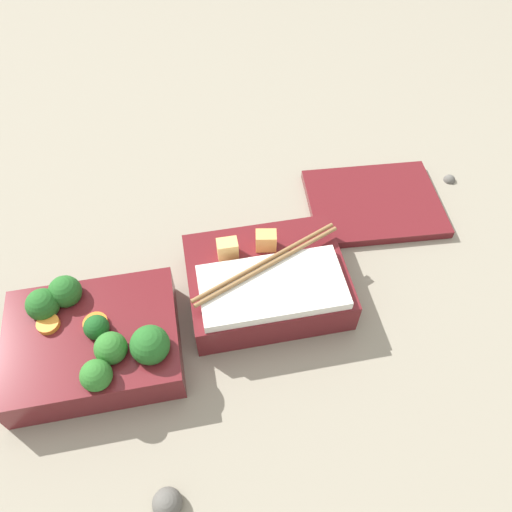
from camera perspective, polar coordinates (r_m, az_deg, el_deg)
The scene contains 6 objects.
ground_plane at distance 0.62m, azimuth -7.87°, elevation -7.79°, with size 3.00×3.00×0.00m, color gray.
bento_tray_vegetable at distance 0.59m, azimuth -17.95°, elevation -9.23°, with size 0.19×0.15×0.08m.
bento_tray_rice at distance 0.61m, azimuth 1.27°, elevation -2.93°, with size 0.19×0.15×0.07m.
bento_lid at distance 0.74m, azimuth 13.29°, elevation 5.92°, with size 0.19×0.14×0.01m, color maroon.
pebble_0 at distance 0.81m, azimuth 21.28°, elevation 8.29°, with size 0.02×0.02×0.02m, color #595651.
pebble_1 at distance 0.54m, azimuth -10.10°, elevation -26.05°, with size 0.03×0.03×0.03m, color #595651.
Camera 1 is at (0.03, -0.31, 0.53)m, focal length 35.00 mm.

